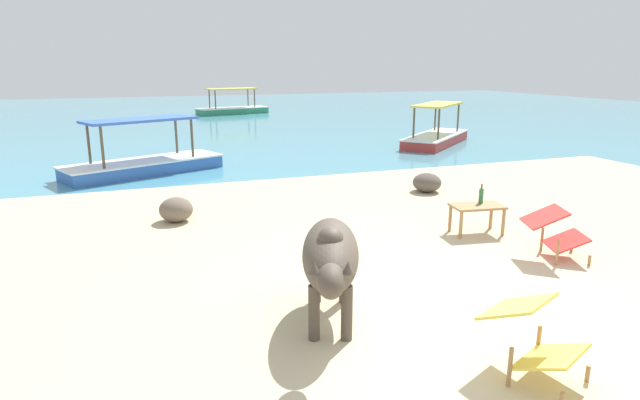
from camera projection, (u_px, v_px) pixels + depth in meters
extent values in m
cube|color=#CCB78E|center=(453.00, 315.00, 5.50)|extent=(18.00, 14.00, 0.04)
cube|color=teal|center=(192.00, 118.00, 25.55)|extent=(60.00, 36.00, 0.03)
cylinder|color=#4C4238|center=(347.00, 313.00, 4.90)|extent=(0.11, 0.11, 0.54)
cylinder|color=#4C4238|center=(314.00, 313.00, 4.90)|extent=(0.11, 0.11, 0.54)
cylinder|color=#4C4238|center=(344.00, 279.00, 5.68)|extent=(0.11, 0.11, 0.54)
cylinder|color=#4C4238|center=(316.00, 278.00, 5.68)|extent=(0.11, 0.11, 0.54)
ellipsoid|color=#4C4238|center=(330.00, 254.00, 5.19)|extent=(1.03, 1.56, 0.59)
ellipsoid|color=#4C4238|center=(331.00, 281.00, 4.28)|extent=(0.36, 0.45, 0.27)
cone|color=#4C4238|center=(348.00, 267.00, 4.25)|extent=(0.13, 0.13, 0.10)
cone|color=#4C4238|center=(314.00, 267.00, 4.25)|extent=(0.13, 0.13, 0.10)
ellipsoid|color=#4C4238|center=(331.00, 237.00, 4.88)|extent=(0.32, 0.34, 0.20)
cube|color=#A37A4C|center=(477.00, 206.00, 7.97)|extent=(0.81, 0.54, 0.04)
cylinder|color=#A37A4C|center=(491.00, 216.00, 8.26)|extent=(0.05, 0.05, 0.41)
cylinder|color=#A37A4C|center=(503.00, 222.00, 7.92)|extent=(0.05, 0.05, 0.41)
cylinder|color=#A37A4C|center=(450.00, 218.00, 8.13)|extent=(0.05, 0.05, 0.41)
cylinder|color=#A37A4C|center=(461.00, 225.00, 7.78)|extent=(0.05, 0.05, 0.41)
cylinder|color=#2D6B38|center=(481.00, 196.00, 8.05)|extent=(0.07, 0.07, 0.22)
cylinder|color=#2D6B38|center=(482.00, 187.00, 8.01)|extent=(0.03, 0.03, 0.06)
cylinder|color=red|center=(482.00, 185.00, 8.00)|extent=(0.03, 0.03, 0.02)
cylinder|color=#A37A4C|center=(588.00, 373.00, 4.30)|extent=(0.04, 0.04, 0.14)
cylinder|color=#A37A4C|center=(538.00, 343.00, 4.56)|extent=(0.04, 0.04, 0.34)
cylinder|color=#A37A4C|center=(510.00, 367.00, 4.20)|extent=(0.04, 0.04, 0.34)
cube|color=#EFD14C|center=(551.00, 357.00, 4.22)|extent=(0.65, 0.61, 0.21)
cube|color=#EFD14C|center=(517.00, 306.00, 4.36)|extent=(0.67, 0.64, 0.23)
cylinder|color=#A37A4C|center=(572.00, 247.00, 7.27)|extent=(0.04, 0.04, 0.14)
cylinder|color=#A37A4C|center=(589.00, 260.00, 6.76)|extent=(0.04, 0.04, 0.14)
cylinder|color=#A37A4C|center=(542.00, 239.00, 7.25)|extent=(0.04, 0.04, 0.34)
cylinder|color=#A37A4C|center=(557.00, 253.00, 6.75)|extent=(0.04, 0.04, 0.34)
cube|color=red|center=(566.00, 241.00, 6.98)|extent=(0.59, 0.64, 0.21)
cube|color=red|center=(544.00, 217.00, 6.91)|extent=(0.62, 0.65, 0.23)
ellipsoid|color=brown|center=(427.00, 182.00, 10.66)|extent=(0.77, 0.79, 0.37)
ellipsoid|color=#6B5B4C|center=(176.00, 210.00, 8.63)|extent=(0.64, 0.65, 0.40)
cube|color=#C63833|center=(436.00, 140.00, 17.09)|extent=(3.44, 3.20, 0.28)
cube|color=white|center=(436.00, 135.00, 17.05)|extent=(3.53, 3.28, 0.04)
cylinder|color=brown|center=(435.00, 117.00, 18.03)|extent=(0.06, 0.06, 0.95)
cylinder|color=brown|center=(458.00, 118.00, 17.67)|extent=(0.06, 0.06, 0.95)
cylinder|color=brown|center=(414.00, 123.00, 16.20)|extent=(0.06, 0.06, 0.95)
cylinder|color=brown|center=(439.00, 125.00, 15.84)|extent=(0.06, 0.06, 0.95)
cube|color=#EFD14C|center=(438.00, 105.00, 16.81)|extent=(2.51, 2.36, 0.06)
cube|color=#3866B7|center=(144.00, 168.00, 12.55)|extent=(3.74, 2.43, 0.28)
cube|color=white|center=(144.00, 161.00, 12.51)|extent=(3.83, 2.51, 0.04)
cylinder|color=brown|center=(176.00, 136.00, 13.39)|extent=(0.06, 0.06, 0.95)
cylinder|color=brown|center=(192.00, 139.00, 12.84)|extent=(0.06, 0.06, 0.95)
cylinder|color=brown|center=(89.00, 145.00, 11.95)|extent=(0.06, 0.06, 0.95)
cylinder|color=brown|center=(102.00, 148.00, 11.41)|extent=(0.06, 0.06, 0.95)
cube|color=#3D66C6|center=(140.00, 120.00, 12.27)|extent=(2.68, 1.86, 0.06)
cube|color=#338E66|center=(233.00, 111.00, 27.53)|extent=(3.76, 1.91, 0.28)
cube|color=white|center=(233.00, 108.00, 27.49)|extent=(3.84, 1.98, 0.04)
cylinder|color=brown|center=(248.00, 98.00, 28.26)|extent=(0.06, 0.06, 0.95)
cylinder|color=brown|center=(255.00, 99.00, 27.64)|extent=(0.06, 0.06, 0.95)
cylinder|color=brown|center=(209.00, 99.00, 27.11)|extent=(0.06, 0.06, 0.95)
cylinder|color=brown|center=(215.00, 100.00, 26.49)|extent=(0.06, 0.06, 0.95)
cube|color=#EFD14C|center=(232.00, 89.00, 27.25)|extent=(2.67, 1.50, 0.06)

